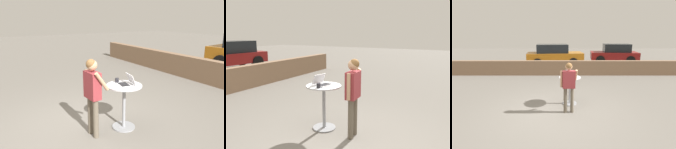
# 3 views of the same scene
# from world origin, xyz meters

# --- Properties ---
(ground_plane) EXTENTS (50.00, 50.00, 0.00)m
(ground_plane) POSITION_xyz_m (0.00, 0.00, 0.00)
(ground_plane) COLOR slate
(cafe_table) EXTENTS (0.76, 0.76, 0.97)m
(cafe_table) POSITION_xyz_m (0.42, 0.73, 0.64)
(cafe_table) COLOR gray
(cafe_table) RESTS_ON ground_plane
(laptop) EXTENTS (0.39, 0.38, 0.23)m
(laptop) POSITION_xyz_m (0.44, 0.78, 1.02)
(laptop) COLOR silver
(laptop) RESTS_ON cafe_table
(coffee_mug) EXTENTS (0.12, 0.08, 0.10)m
(coffee_mug) POSITION_xyz_m (0.19, 0.71, 1.02)
(coffee_mug) COLOR #232328
(coffee_mug) RESTS_ON cafe_table
(standing_person) EXTENTS (0.53, 0.37, 1.59)m
(standing_person) POSITION_xyz_m (0.37, 0.02, 1.00)
(standing_person) COLOR brown
(standing_person) RESTS_ON ground_plane
(parked_car_further_down) EXTENTS (3.98, 2.13, 1.60)m
(parked_car_further_down) POSITION_xyz_m (4.50, 9.68, 0.82)
(parked_car_further_down) COLOR maroon
(parked_car_further_down) RESTS_ON ground_plane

